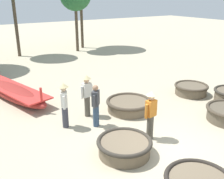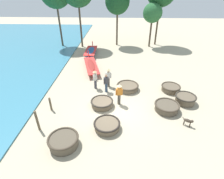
% 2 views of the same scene
% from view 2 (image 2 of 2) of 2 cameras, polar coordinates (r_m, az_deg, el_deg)
% --- Properties ---
extents(ground_plane, '(80.00, 80.00, 0.00)m').
position_cam_2_polar(ground_plane, '(12.59, 0.58, -6.70)').
color(ground_plane, tan).
extents(coracle_center, '(1.67, 1.67, 0.47)m').
position_cam_2_polar(coracle_center, '(11.02, -1.66, -11.53)').
color(coracle_center, brown).
rests_on(coracle_center, ground).
extents(coracle_front_left, '(1.86, 1.86, 0.47)m').
position_cam_2_polar(coracle_front_left, '(14.89, 5.11, 0.94)').
color(coracle_front_left, brown).
rests_on(coracle_front_left, ground).
extents(coracle_nearest, '(1.55, 1.55, 0.61)m').
position_cam_2_polar(coracle_nearest, '(14.26, 22.83, -2.82)').
color(coracle_nearest, brown).
rests_on(coracle_nearest, ground).
extents(coracle_beside_post, '(1.76, 1.76, 0.54)m').
position_cam_2_polar(coracle_beside_post, '(12.99, 17.44, -5.40)').
color(coracle_beside_post, brown).
rests_on(coracle_beside_post, ground).
extents(coracle_tilted, '(1.66, 1.66, 0.49)m').
position_cam_2_polar(coracle_tilted, '(12.85, -3.27, -4.38)').
color(coracle_tilted, brown).
rests_on(coracle_tilted, ground).
extents(coracle_front_right, '(1.71, 1.71, 0.61)m').
position_cam_2_polar(coracle_front_right, '(10.36, -15.55, -15.91)').
color(coracle_front_right, brown).
rests_on(coracle_front_right, ground).
extents(coracle_far_right, '(1.58, 1.58, 0.49)m').
position_cam_2_polar(coracle_far_right, '(15.44, 18.62, 0.49)').
color(coracle_far_right, brown).
rests_on(coracle_far_right, ground).
extents(long_boat_blue_hull, '(1.36, 4.21, 1.15)m').
position_cam_2_polar(long_boat_blue_hull, '(22.87, -6.93, 12.09)').
color(long_boat_blue_hull, '#285693').
rests_on(long_boat_blue_hull, ground).
extents(long_boat_ochre_hull, '(2.37, 5.13, 1.07)m').
position_cam_2_polar(long_boat_ochre_hull, '(18.57, -6.75, 7.42)').
color(long_boat_ochre_hull, maroon).
rests_on(long_boat_ochre_hull, ground).
extents(fisherman_crouching, '(0.36, 0.49, 1.67)m').
position_cam_2_polar(fisherman_crouching, '(14.72, -5.53, 3.65)').
color(fisherman_crouching, '#383842').
rests_on(fisherman_crouching, ground).
extents(fisherman_standing_left, '(0.53, 0.36, 1.67)m').
position_cam_2_polar(fisherman_standing_left, '(14.98, -1.18, 4.30)').
color(fisherman_standing_left, '#4C473D').
rests_on(fisherman_standing_left, ground).
extents(fisherman_hauling, '(0.39, 0.41, 1.57)m').
position_cam_2_polar(fisherman_hauling, '(14.23, -1.92, 2.19)').
color(fisherman_hauling, '#2D425B').
rests_on(fisherman_hauling, ground).
extents(fisherman_with_hat, '(0.52, 0.36, 1.67)m').
position_cam_2_polar(fisherman_with_hat, '(12.66, 2.36, -1.17)').
color(fisherman_with_hat, '#4C473D').
rests_on(fisherman_with_hat, ground).
extents(dog, '(0.61, 0.44, 0.55)m').
position_cam_2_polar(dog, '(12.10, 23.67, -9.45)').
color(dog, '#3D3328').
rests_on(dog, ground).
extents(mooring_post_inland, '(0.14, 0.14, 1.43)m').
position_cam_2_polar(mooring_post_inland, '(11.52, -23.23, -9.36)').
color(mooring_post_inland, brown).
rests_on(mooring_post_inland, ground).
extents(mooring_post_shoreline, '(0.14, 0.14, 1.02)m').
position_cam_2_polar(mooring_post_shoreline, '(13.03, -19.46, -4.49)').
color(mooring_post_shoreline, brown).
rests_on(mooring_post_shoreline, ground).
extents(tree_tall_back, '(3.24, 3.24, 7.37)m').
position_cam_2_polar(tree_tall_back, '(25.72, 1.77, 26.71)').
color(tree_tall_back, '#4C3D2D').
rests_on(tree_tall_back, ground).
extents(tree_left_mid, '(2.53, 2.53, 5.76)m').
position_cam_2_polar(tree_left_mid, '(25.60, 13.11, 23.13)').
color(tree_left_mid, '#4C3D2D').
rests_on(tree_left_mid, ground).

